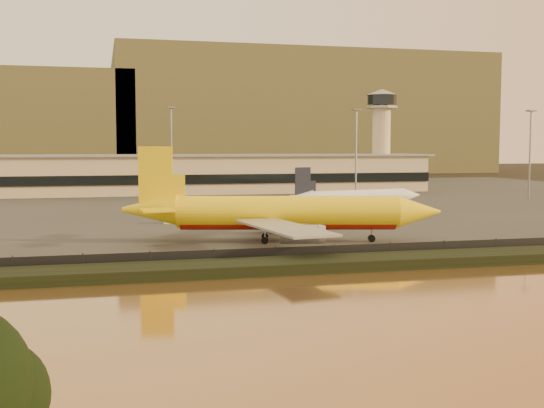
# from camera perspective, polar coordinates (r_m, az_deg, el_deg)

# --- Properties ---
(ground) EXTENTS (900.00, 900.00, 0.00)m
(ground) POSITION_cam_1_polar(r_m,az_deg,el_deg) (102.34, 1.75, -3.82)
(ground) COLOR black
(ground) RESTS_ON ground
(embankment) EXTENTS (320.00, 7.00, 1.40)m
(embankment) POSITION_cam_1_polar(r_m,az_deg,el_deg) (86.21, 4.84, -5.00)
(embankment) COLOR black
(embankment) RESTS_ON ground
(tarmac) EXTENTS (320.00, 220.00, 0.20)m
(tarmac) POSITION_cam_1_polar(r_m,az_deg,el_deg) (194.91, -5.87, 0.31)
(tarmac) COLOR #2D2D2D
(tarmac) RESTS_ON ground
(perimeter_fence) EXTENTS (300.00, 0.05, 2.20)m
(perimeter_fence) POSITION_cam_1_polar(r_m,az_deg,el_deg) (89.85, 4.02, -4.20)
(perimeter_fence) COLOR black
(perimeter_fence) RESTS_ON tarmac
(terminal_building) EXTENTS (202.00, 25.00, 12.60)m
(terminal_building) POSITION_cam_1_polar(r_m,az_deg,el_deg) (223.46, -10.70, 2.40)
(terminal_building) COLOR tan
(terminal_building) RESTS_ON tarmac
(control_tower) EXTENTS (11.20, 11.20, 35.50)m
(control_tower) POSITION_cam_1_polar(r_m,az_deg,el_deg) (248.40, 9.14, 6.22)
(control_tower) COLOR tan
(control_tower) RESTS_ON tarmac
(apron_light_masts) EXTENTS (152.20, 12.20, 25.40)m
(apron_light_masts) POSITION_cam_1_polar(r_m,az_deg,el_deg) (177.53, -0.18, 4.93)
(apron_light_masts) COLOR slate
(apron_light_masts) RESTS_ON tarmac
(distant_hills) EXTENTS (470.00, 160.00, 70.00)m
(distant_hills) POSITION_cam_1_polar(r_m,az_deg,el_deg) (437.69, -13.24, 6.80)
(distant_hills) COLOR brown
(distant_hills) RESTS_ON ground
(dhl_cargo_jet) EXTENTS (50.49, 48.52, 15.22)m
(dhl_cargo_jet) POSITION_cam_1_polar(r_m,az_deg,el_deg) (108.42, 0.84, -0.80)
(dhl_cargo_jet) COLOR yellow
(dhl_cargo_jet) RESTS_ON tarmac
(white_narrowbody_jet) EXTENTS (36.51, 35.06, 10.56)m
(white_narrowbody_jet) POSITION_cam_1_polar(r_m,az_deg,el_deg) (160.55, 7.11, 0.49)
(white_narrowbody_jet) COLOR white
(white_narrowbody_jet) RESTS_ON tarmac
(gse_vehicle_yellow) EXTENTS (3.95, 2.84, 1.62)m
(gse_vehicle_yellow) POSITION_cam_1_polar(r_m,az_deg,el_deg) (138.51, 4.57, -1.14)
(gse_vehicle_yellow) COLOR yellow
(gse_vehicle_yellow) RESTS_ON tarmac
(gse_vehicle_white) EXTENTS (3.63, 1.64, 1.63)m
(gse_vehicle_white) POSITION_cam_1_polar(r_m,az_deg,el_deg) (136.32, -8.30, -1.27)
(gse_vehicle_white) COLOR white
(gse_vehicle_white) RESTS_ON tarmac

